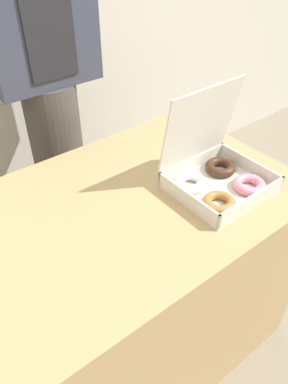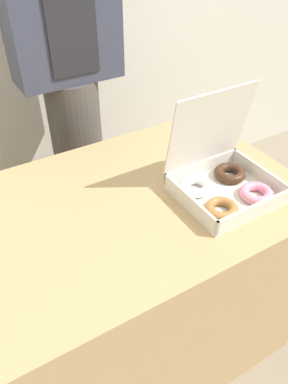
# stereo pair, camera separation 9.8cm
# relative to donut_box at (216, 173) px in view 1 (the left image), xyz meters

# --- Properties ---
(ground_plane) EXTENTS (14.00, 14.00, 0.00)m
(ground_plane) POSITION_rel_donut_box_xyz_m (-0.29, 0.10, -0.79)
(ground_plane) COLOR gray
(table) EXTENTS (1.10, 0.68, 0.74)m
(table) POSITION_rel_donut_box_xyz_m (-0.29, 0.10, -0.42)
(table) COLOR tan
(table) RESTS_ON ground_plane
(donut_box) EXTENTS (0.27, 0.25, 0.30)m
(donut_box) POSITION_rel_donut_box_xyz_m (0.00, 0.00, 0.00)
(donut_box) COLOR silver
(donut_box) RESTS_ON table
(person_customer) EXTENTS (0.39, 0.22, 1.67)m
(person_customer) POSITION_rel_donut_box_xyz_m (-0.18, 0.72, 0.13)
(person_customer) COLOR #4C4742
(person_customer) RESTS_ON ground_plane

